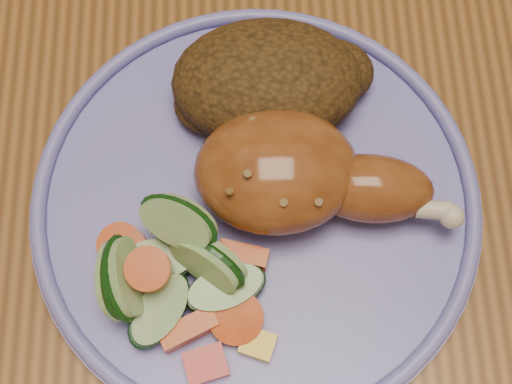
# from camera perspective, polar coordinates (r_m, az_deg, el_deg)

# --- Properties ---
(ground) EXTENTS (4.00, 4.00, 0.00)m
(ground) POSITION_cam_1_polar(r_m,az_deg,el_deg) (1.23, 2.11, -6.83)
(ground) COLOR brown
(ground) RESTS_ON ground
(dining_table) EXTENTS (0.90, 1.40, 0.75)m
(dining_table) POSITION_cam_1_polar(r_m,az_deg,el_deg) (0.60, 4.31, 8.83)
(dining_table) COLOR brown
(dining_table) RESTS_ON ground
(plate) EXTENTS (0.29, 0.29, 0.01)m
(plate) POSITION_cam_1_polar(r_m,az_deg,el_deg) (0.46, 0.00, -0.93)
(plate) COLOR #716CC2
(plate) RESTS_ON dining_table
(plate_rim) EXTENTS (0.29, 0.29, 0.01)m
(plate_rim) POSITION_cam_1_polar(r_m,az_deg,el_deg) (0.45, 0.00, -0.46)
(plate_rim) COLOR #716CC2
(plate_rim) RESTS_ON plate
(chicken_leg) EXTENTS (0.16, 0.08, 0.05)m
(chicken_leg) POSITION_cam_1_polar(r_m,az_deg,el_deg) (0.44, 3.49, 1.35)
(chicken_leg) COLOR brown
(chicken_leg) RESTS_ON plate
(rice_pilaf) EXTENTS (0.13, 0.09, 0.05)m
(rice_pilaf) POSITION_cam_1_polar(r_m,az_deg,el_deg) (0.47, 1.20, 8.81)
(rice_pilaf) COLOR #482E12
(rice_pilaf) RESTS_ON plate
(vegetable_pile) EXTENTS (0.11, 0.12, 0.06)m
(vegetable_pile) POSITION_cam_1_polar(r_m,az_deg,el_deg) (0.43, -6.91, -6.57)
(vegetable_pile) COLOR #A50A05
(vegetable_pile) RESTS_ON plate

